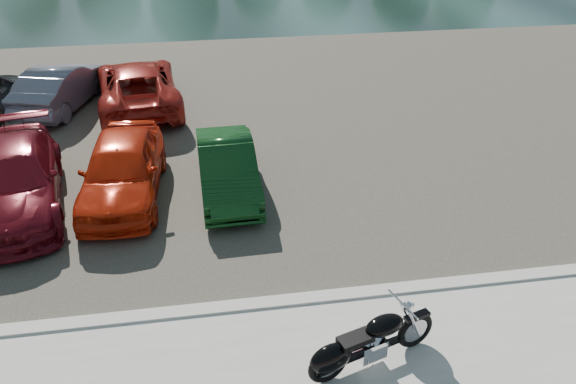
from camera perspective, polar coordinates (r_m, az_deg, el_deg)
name	(u,v)px	position (r m, az deg, el deg)	size (l,w,h in m)	color
kerb	(305,300)	(10.58, 1.72, -10.94)	(60.00, 0.30, 0.14)	#B5B2AB
parking_lot	(254,115)	(18.26, -3.46, 7.79)	(60.00, 18.00, 0.04)	#3F3B33
motorcycle	(362,345)	(9.15, 7.48, -15.20)	(2.27, 1.02, 1.05)	black
car_3	(13,180)	(14.35, -26.15, 1.11)	(2.03, 5.00, 1.45)	maroon
car_4	(122,168)	(13.90, -16.48, 2.32)	(1.77, 4.39, 1.49)	red
car_5	(227,168)	(13.67, -6.19, 2.44)	(1.34, 3.85, 1.27)	#103D17
car_9	(61,86)	(20.01, -22.11, 9.90)	(1.49, 4.28, 1.41)	slate
car_10	(138,85)	(19.23, -15.02, 10.44)	(2.47, 5.36, 1.49)	#AA241C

